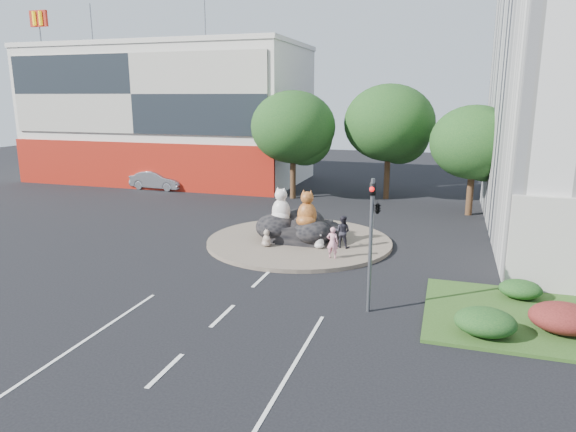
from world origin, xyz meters
The scene contains 20 objects.
ground centered at (0.00, 0.00, 0.00)m, with size 120.00×120.00×0.00m, color black.
roundabout_island centered at (0.00, 10.00, 0.10)m, with size 10.00×10.00×0.20m, color brown.
rock_plinth centered at (0.00, 10.00, 0.65)m, with size 3.20×2.60×0.90m, color black, non-canonical shape.
shophouse_block centered at (-18.00, 27.91, 6.18)m, with size 25.20×12.30×17.40m.
grass_verge centered at (12.00, 3.00, 0.06)m, with size 10.00×6.00×0.12m, color #274316.
tree_left centered at (-3.93, 22.06, 5.25)m, with size 6.46×6.46×8.27m.
tree_mid centered at (3.07, 24.06, 5.56)m, with size 6.84×6.84×8.76m.
tree_right centered at (9.07, 20.06, 4.63)m, with size 5.70×5.70×7.30m.
hedge_near_green centered at (9.00, 1.00, 0.57)m, with size 2.00×1.60×0.90m, color #113715.
hedge_red centered at (11.50, 2.00, 0.61)m, with size 2.20×1.76×0.99m, color #441412.
hedge_back_green centered at (10.50, 4.80, 0.48)m, with size 1.60×1.28×0.72m, color #113715.
traffic_light centered at (5.10, 2.00, 3.62)m, with size 0.44×1.24×5.00m.
cat_white centered at (-0.98, 9.84, 2.09)m, with size 1.19×1.03×1.98m, color silver, non-canonical shape.
cat_tabby centered at (0.58, 9.46, 2.09)m, with size 1.19×1.03×1.98m, color #C86729, non-canonical shape.
kitten_calico centered at (-1.26, 8.27, 0.66)m, with size 0.56×0.48×0.93m, color silver, non-canonical shape.
kitten_white centered at (1.44, 8.76, 0.65)m, with size 0.54×0.47×0.90m, color beige, non-canonical shape.
pedestrian_pink centered at (2.44, 7.34, 0.97)m, with size 0.56×0.37×1.54m, color pink.
pedestrian_dark centered at (2.53, 9.27, 1.04)m, with size 0.81×0.63×1.68m, color black.
parked_car centered at (-16.23, 22.38, 0.80)m, with size 1.69×4.86×1.60m, color #93949A.
litter_bin centered at (8.67, 1.29, 0.48)m, with size 0.49×0.49×0.73m, color black.
Camera 1 is at (7.48, -15.86, 7.81)m, focal length 32.00 mm.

